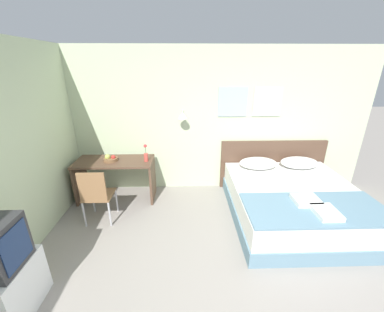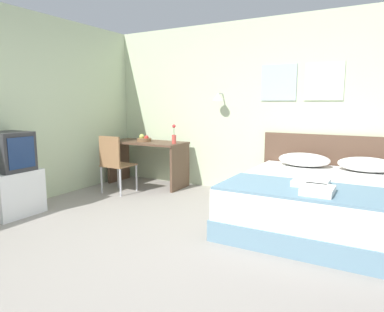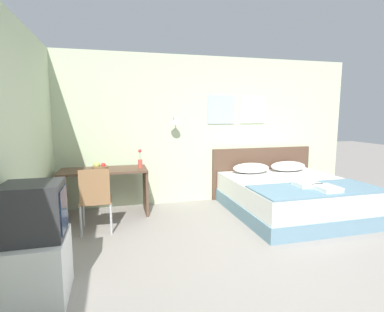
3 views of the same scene
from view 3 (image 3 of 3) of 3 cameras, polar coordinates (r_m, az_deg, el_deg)
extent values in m
plane|color=gray|center=(3.42, 16.28, -20.75)|extent=(24.00, 24.00, 0.00)
cube|color=beige|center=(5.54, 1.98, 4.95)|extent=(5.89, 0.06, 2.65)
cube|color=#A8B7BC|center=(5.61, 5.59, 8.79)|extent=(0.52, 0.02, 0.52)
cube|color=beige|center=(5.86, 11.44, 8.64)|extent=(0.52, 0.02, 0.52)
cylinder|color=#B2B2B7|center=(5.29, -3.41, 7.23)|extent=(0.02, 0.16, 0.02)
cone|color=white|center=(5.21, -3.21, 6.66)|extent=(0.17, 0.17, 0.12)
cube|color=#66899E|center=(5.26, 18.47, -9.11)|extent=(1.93, 2.05, 0.22)
cube|color=white|center=(5.19, 18.61, -6.23)|extent=(1.89, 2.01, 0.33)
cube|color=brown|center=(6.06, 13.15, -3.02)|extent=(2.05, 0.06, 0.97)
ellipsoid|color=white|center=(5.59, 11.18, -2.27)|extent=(0.69, 0.44, 0.18)
ellipsoid|color=white|center=(5.96, 17.81, -1.86)|extent=(0.69, 0.44, 0.18)
cube|color=#66899E|center=(4.68, 22.73, -5.79)|extent=(1.87, 0.82, 0.02)
cube|color=white|center=(4.74, 21.01, -5.01)|extent=(0.34, 0.30, 0.06)
cube|color=white|center=(4.59, 24.29, -5.62)|extent=(0.28, 0.35, 0.06)
cube|color=brown|center=(4.95, -16.49, -2.63)|extent=(1.34, 0.60, 0.03)
cube|color=brown|center=(5.09, -23.72, -7.05)|extent=(0.04, 0.55, 0.72)
cube|color=brown|center=(5.05, -8.85, -6.56)|extent=(0.04, 0.55, 0.72)
cube|color=#8E6642|center=(4.41, -17.81, -8.05)|extent=(0.42, 0.42, 0.02)
cube|color=#8E6642|center=(4.16, -18.09, -5.60)|extent=(0.39, 0.03, 0.46)
cylinder|color=#B7B7BC|center=(4.67, -19.97, -10.08)|extent=(0.03, 0.03, 0.43)
cylinder|color=#B7B7BC|center=(4.65, -15.17, -9.95)|extent=(0.03, 0.03, 0.43)
cylinder|color=#B7B7BC|center=(4.31, -20.41, -11.66)|extent=(0.03, 0.03, 0.43)
cylinder|color=#B7B7BC|center=(4.28, -15.18, -11.53)|extent=(0.03, 0.03, 0.43)
cylinder|color=brown|center=(4.92, -17.09, -2.18)|extent=(0.24, 0.24, 0.05)
sphere|color=red|center=(4.91, -16.54, -1.67)|extent=(0.07, 0.07, 0.07)
sphere|color=#B2C156|center=(4.91, -17.68, -1.61)|extent=(0.09, 0.09, 0.09)
cylinder|color=#D14C42|center=(4.90, -9.84, -1.47)|extent=(0.07, 0.07, 0.14)
cylinder|color=#3D7538|center=(4.87, -9.88, 0.17)|extent=(0.01, 0.01, 0.14)
sphere|color=#DB3838|center=(4.87, -9.90, 0.99)|extent=(0.06, 0.06, 0.06)
cube|color=white|center=(3.11, -27.27, -18.59)|extent=(0.49, 0.60, 0.57)
cube|color=#2D2D30|center=(2.92, -27.95, -9.26)|extent=(0.47, 0.43, 0.49)
cube|color=navy|center=(2.87, -23.19, -9.24)|extent=(0.01, 0.34, 0.38)
camera|label=1|loc=(1.64, 35.08, 32.05)|focal=22.00mm
camera|label=2|loc=(3.36, 71.86, -1.55)|focal=32.00mm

